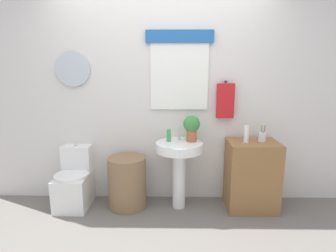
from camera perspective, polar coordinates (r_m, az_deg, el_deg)
back_wall at (r=3.34m, az=-1.25°, el=6.72°), size 4.40×0.18×2.60m
toilet at (r=3.53m, az=-18.50°, el=-10.97°), size 0.38×0.51×0.71m
laundry_hamper at (r=3.34m, az=-8.32°, el=-11.27°), size 0.44×0.44×0.60m
pedestal_sink at (r=3.20m, az=2.29°, el=-6.64°), size 0.53×0.53×0.78m
faucet at (r=3.24m, az=2.28°, el=-2.00°), size 0.03×0.03×0.10m
wooden_cabinet at (r=3.39m, az=16.67°, el=-9.59°), size 0.56×0.44×0.79m
soap_bottle at (r=3.17m, az=0.14°, el=-1.91°), size 0.05×0.05×0.14m
potted_plant at (r=3.17m, az=4.85°, el=-0.07°), size 0.19×0.19×0.30m
lotion_bottle at (r=3.18m, az=15.70°, el=-1.64°), size 0.05×0.05×0.19m
toothbrush_cup at (r=3.30m, az=18.67°, el=-2.09°), size 0.08×0.08×0.19m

